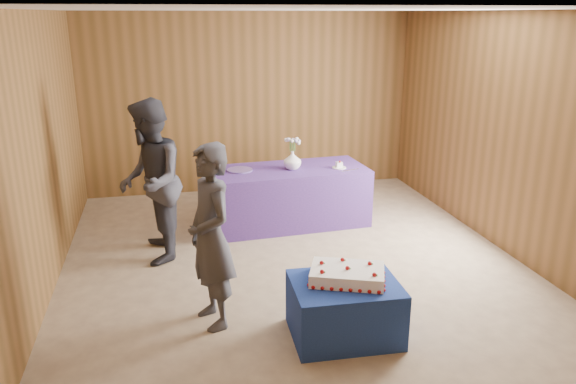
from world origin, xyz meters
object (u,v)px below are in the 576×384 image
object	(u,v)px
cake_table	(344,309)
guest_left	(211,237)
serving_table	(289,196)
sheet_cake	(347,274)
vase	(292,160)
guest_right	(151,182)

from	to	relation	value
cake_table	guest_left	world-z (taller)	guest_left
serving_table	sheet_cake	size ratio (longest dim) A/B	2.66
cake_table	serving_table	bearing A→B (deg)	89.46
sheet_cake	vase	world-z (taller)	vase
cake_table	sheet_cake	world-z (taller)	sheet_cake
cake_table	serving_table	size ratio (longest dim) A/B	0.45
guest_right	cake_table	bearing A→B (deg)	38.62
vase	guest_right	size ratio (longest dim) A/B	0.13
cake_table	guest_right	world-z (taller)	guest_right
serving_table	guest_left	world-z (taller)	guest_left
vase	guest_right	world-z (taller)	guest_right
serving_table	guest_right	size ratio (longest dim) A/B	1.10
guest_left	sheet_cake	bearing A→B (deg)	52.38
sheet_cake	guest_right	xyz separation A→B (m)	(-1.61, 1.96, 0.35)
vase	guest_left	bearing A→B (deg)	-118.91
guest_right	guest_left	bearing A→B (deg)	18.64
serving_table	sheet_cake	xyz separation A→B (m)	(-0.11, -2.73, 0.18)
cake_table	serving_table	distance (m)	2.77
guest_left	guest_right	distance (m)	1.62
cake_table	vase	size ratio (longest dim) A/B	3.82
sheet_cake	guest_right	bearing A→B (deg)	150.91
serving_table	vase	xyz separation A→B (m)	(0.04, -0.03, 0.49)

